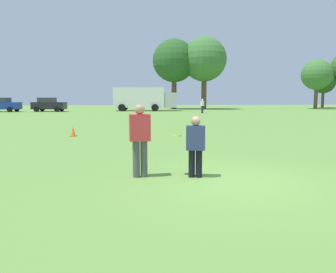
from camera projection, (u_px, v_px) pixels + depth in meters
name	position (u px, v px, depth m)	size (l,w,h in m)	color
ground_plane	(230.00, 182.00, 7.67)	(140.48, 140.48, 0.00)	#608C3D
player_thrower	(140.00, 136.00, 8.01)	(0.52, 0.34, 1.77)	#4C4C51
player_defender	(196.00, 144.00, 8.01)	(0.49, 0.33, 1.48)	black
frisbee	(176.00, 136.00, 8.17)	(0.27, 0.27, 0.06)	yellow
traffic_cone	(73.00, 132.00, 16.43)	(0.32, 0.32, 0.48)	#D8590C
parked_car_mid_left	(3.00, 105.00, 43.02)	(4.33, 2.47, 1.82)	navy
parked_car_center	(49.00, 104.00, 43.58)	(4.33, 2.47, 1.82)	black
box_truck	(144.00, 98.00, 45.65)	(8.66, 3.43, 3.18)	white
bystander_field_marshal	(202.00, 105.00, 39.06)	(0.37, 0.52, 1.69)	#1E234C
tree_west_maple	(174.00, 61.00, 51.64)	(6.65, 6.65, 10.80)	brown
tree_center_elm	(204.00, 59.00, 51.21)	(6.81, 6.81, 11.07)	brown
tree_east_birch	(317.00, 75.00, 52.65)	(4.80, 4.80, 7.79)	brown
tree_east_oak	(324.00, 82.00, 57.65)	(4.00, 4.00, 6.49)	brown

